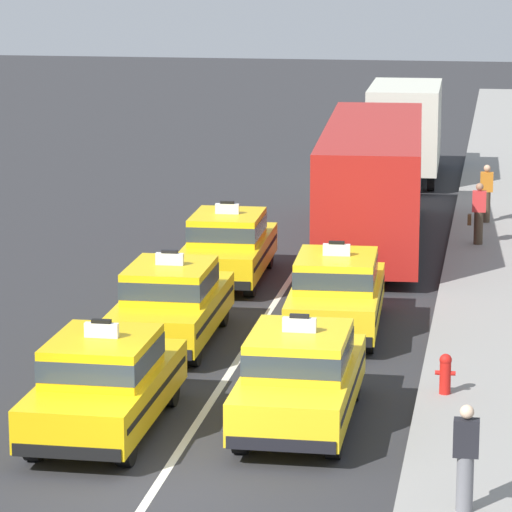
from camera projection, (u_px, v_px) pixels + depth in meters
ground_plane at (156, 488)px, 22.18m from camera, size 160.00×160.00×0.00m
lane_stripe_left_right at (321, 232)px, 41.46m from camera, size 0.14×80.00×0.01m
taxi_left_nearest at (104, 381)px, 24.49m from camera, size 1.82×4.56×1.96m
taxi_left_second at (171, 302)px, 29.85m from camera, size 1.88×4.59×1.96m
taxi_left_third at (228, 245)px, 35.35m from camera, size 1.94×4.61×1.96m
taxi_right_nearest at (300, 376)px, 24.82m from camera, size 1.84×4.57×1.96m
taxi_right_second at (336, 291)px, 30.73m from camera, size 1.99×4.63×1.96m
bus_right_third at (373, 178)px, 39.27m from camera, size 3.12×11.32×3.22m
box_truck_right_fourth at (406, 127)px, 50.27m from camera, size 2.42×7.01×3.27m
pedestrian_near_crosswalk at (478, 214)px, 38.93m from camera, size 0.47×0.24×1.63m
pedestrian_by_storefront at (486, 193)px, 41.96m from camera, size 0.36×0.24×1.64m
pedestrian_far_corner at (466, 458)px, 20.73m from camera, size 0.36×0.24×1.56m
fire_hydrant at (445, 372)px, 26.18m from camera, size 0.36×0.22×0.73m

